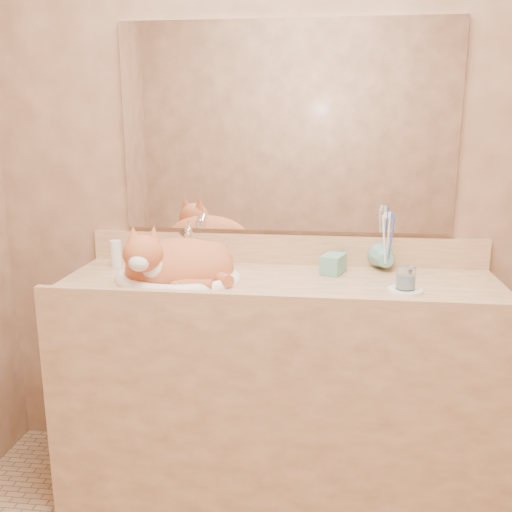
# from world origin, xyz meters

# --- Properties ---
(wall_back) EXTENTS (2.40, 0.02, 2.50)m
(wall_back) POSITION_xyz_m (0.00, 1.00, 1.25)
(wall_back) COLOR brown
(wall_back) RESTS_ON ground
(wall_front) EXTENTS (2.40, 0.02, 2.50)m
(wall_front) POSITION_xyz_m (0.00, -1.00, 1.25)
(wall_front) COLOR brown
(wall_front) RESTS_ON ground
(vanity_counter) EXTENTS (1.60, 0.55, 0.85)m
(vanity_counter) POSITION_xyz_m (0.00, 0.72, 0.42)
(vanity_counter) COLOR #9E6D46
(vanity_counter) RESTS_ON floor
(mirror) EXTENTS (1.30, 0.02, 0.80)m
(mirror) POSITION_xyz_m (0.00, 0.99, 1.39)
(mirror) COLOR white
(mirror) RESTS_ON wall_back
(sink_basin) EXTENTS (0.50, 0.44, 0.14)m
(sink_basin) POSITION_xyz_m (-0.37, 0.70, 0.92)
(sink_basin) COLOR white
(sink_basin) RESTS_ON vanity_counter
(faucet) EXTENTS (0.08, 0.13, 0.17)m
(faucet) POSITION_xyz_m (-0.37, 0.88, 0.94)
(faucet) COLOR silver
(faucet) RESTS_ON vanity_counter
(cat) EXTENTS (0.46, 0.40, 0.22)m
(cat) POSITION_xyz_m (-0.38, 0.70, 0.92)
(cat) COLOR #AF4E28
(cat) RESTS_ON sink_basin
(soap_dispenser) EXTENTS (0.10, 0.10, 0.16)m
(soap_dispenser) POSITION_xyz_m (0.17, 0.81, 0.93)
(soap_dispenser) COLOR #68A794
(soap_dispenser) RESTS_ON vanity_counter
(toothbrush_cup) EXTENTS (0.12, 0.12, 0.09)m
(toothbrush_cup) POSITION_xyz_m (0.40, 0.89, 0.90)
(toothbrush_cup) COLOR #68A794
(toothbrush_cup) RESTS_ON vanity_counter
(toothbrushes) EXTENTS (0.04, 0.04, 0.24)m
(toothbrushes) POSITION_xyz_m (0.40, 0.89, 0.99)
(toothbrushes) COLOR white
(toothbrushes) RESTS_ON toothbrush_cup
(saucer) EXTENTS (0.12, 0.12, 0.01)m
(saucer) POSITION_xyz_m (0.44, 0.65, 0.85)
(saucer) COLOR white
(saucer) RESTS_ON vanity_counter
(water_glass) EXTENTS (0.07, 0.07, 0.08)m
(water_glass) POSITION_xyz_m (0.44, 0.65, 0.90)
(water_glass) COLOR silver
(water_glass) RESTS_ON saucer
(lotion_bottle) EXTENTS (0.04, 0.04, 0.11)m
(lotion_bottle) POSITION_xyz_m (-0.67, 0.86, 0.90)
(lotion_bottle) COLOR white
(lotion_bottle) RESTS_ON vanity_counter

